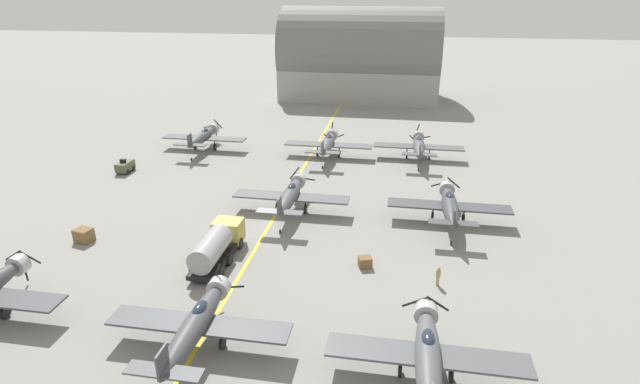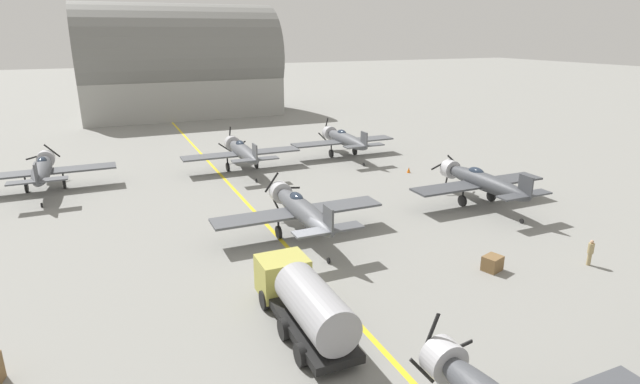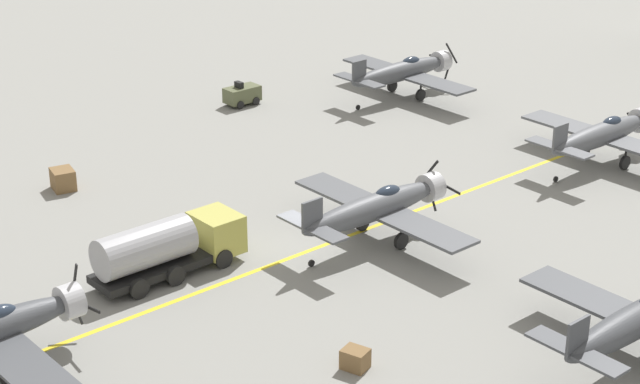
{
  "view_description": "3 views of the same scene",
  "coord_description": "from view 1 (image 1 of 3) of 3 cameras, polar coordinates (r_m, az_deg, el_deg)",
  "views": [
    {
      "loc": [
        12.31,
        -41.68,
        21.89
      ],
      "look_at": [
        4.29,
        5.51,
        1.98
      ],
      "focal_mm": 28.0,
      "sensor_mm": 36.0,
      "label": 1
    },
    {
      "loc": [
        -10.23,
        -25.69,
        13.48
      ],
      "look_at": [
        1.85,
        1.65,
        3.9
      ],
      "focal_mm": 28.0,
      "sensor_mm": 36.0,
      "label": 2
    },
    {
      "loc": [
        38.55,
        -31.86,
        24.65
      ],
      "look_at": [
        0.4,
        0.97,
        3.36
      ],
      "focal_mm": 60.0,
      "sensor_mm": 36.0,
      "label": 3
    }
  ],
  "objects": [
    {
      "name": "fuel_tanker",
      "position": [
        43.35,
        -11.71,
        -5.97
      ],
      "size": [
        2.67,
        8.0,
        2.98
      ],
      "color": "black",
      "rests_on": "ground"
    },
    {
      "name": "ground_crew_walking",
      "position": [
        40.6,
        13.36,
        -9.25
      ],
      "size": [
        0.36,
        0.36,
        1.63
      ],
      "color": "tan",
      "rests_on": "ground"
    },
    {
      "name": "traffic_cone",
      "position": [
        60.96,
        13.95,
        1.12
      ],
      "size": [
        0.36,
        0.36,
        0.55
      ],
      "primitive_type": "cone",
      "color": "orange",
      "rests_on": "ground"
    },
    {
      "name": "tow_tractor",
      "position": [
        67.51,
        -21.4,
        2.77
      ],
      "size": [
        1.57,
        2.6,
        1.79
      ],
      "color": "#515638",
      "rests_on": "ground"
    },
    {
      "name": "supply_crate_by_tanker",
      "position": [
        42.31,
        5.17,
        -7.97
      ],
      "size": [
        1.3,
        1.18,
        0.9
      ],
      "primitive_type": "cube",
      "rotation": [
        0.0,
        0.0,
        0.3
      ],
      "color": "brown",
      "rests_on": "ground"
    },
    {
      "name": "supply_crate_mid_lane",
      "position": [
        50.85,
        -25.39,
        -4.49
      ],
      "size": [
        1.75,
        1.57,
        1.25
      ],
      "primitive_type": "cube",
      "rotation": [
        0.0,
        0.0,
        -0.23
      ],
      "color": "brown",
      "rests_on": "ground"
    },
    {
      "name": "airplane_mid_right",
      "position": [
        50.4,
        14.59,
        -1.42
      ],
      "size": [
        12.0,
        9.98,
        3.65
      ],
      "rotation": [
        0.0,
        0.0,
        -0.15
      ],
      "color": "#42454A",
      "rests_on": "ground"
    },
    {
      "name": "ground_plane",
      "position": [
        48.66,
        -6.1,
        -4.29
      ],
      "size": [
        400.0,
        400.0,
        0.0
      ],
      "primitive_type": "plane",
      "color": "gray"
    },
    {
      "name": "airplane_far_center",
      "position": [
        67.97,
        0.92,
        5.58
      ],
      "size": [
        12.0,
        9.98,
        3.8
      ],
      "rotation": [
        0.0,
        0.0,
        0.19
      ],
      "color": "#55575C",
      "rests_on": "ground"
    },
    {
      "name": "hangar",
      "position": [
        105.67,
        4.64,
        14.94
      ],
      "size": [
        31.54,
        16.82,
        18.05
      ],
      "color": "#9E9E99",
      "rests_on": "ground"
    },
    {
      "name": "airplane_near_center",
      "position": [
        33.66,
        -13.96,
        -14.4
      ],
      "size": [
        12.0,
        9.98,
        3.71
      ],
      "rotation": [
        0.0,
        0.0,
        0.23
      ],
      "color": "#47494F",
      "rests_on": "ground"
    },
    {
      "name": "taxiway_stripe",
      "position": [
        48.66,
        -6.1,
        -4.28
      ],
      "size": [
        0.3,
        160.0,
        0.01
      ],
      "primitive_type": "cube",
      "color": "yellow",
      "rests_on": "ground"
    },
    {
      "name": "airplane_near_right",
      "position": [
        31.1,
        12.2,
        -17.76
      ],
      "size": [
        12.0,
        9.98,
        3.65
      ],
      "rotation": [
        0.0,
        0.0,
        0.12
      ],
      "color": "#52555A",
      "rests_on": "ground"
    },
    {
      "name": "airplane_far_right",
      "position": [
        68.41,
        11.23,
        5.26
      ],
      "size": [
        12.0,
        9.98,
        3.76
      ],
      "rotation": [
        0.0,
        0.0,
        0.24
      ],
      "color": "#515459",
      "rests_on": "ground"
    },
    {
      "name": "airplane_mid_center",
      "position": [
        51.02,
        -3.42,
        -0.39
      ],
      "size": [
        12.0,
        9.98,
        3.65
      ],
      "rotation": [
        0.0,
        0.0,
        0.0
      ],
      "color": "#505257",
      "rests_on": "ground"
    },
    {
      "name": "airplane_far_left",
      "position": [
        72.98,
        -13.21,
        6.18
      ],
      "size": [
        12.0,
        9.98,
        3.65
      ],
      "rotation": [
        0.0,
        0.0,
        -0.31
      ],
      "color": "#4B4E53",
      "rests_on": "ground"
    }
  ]
}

